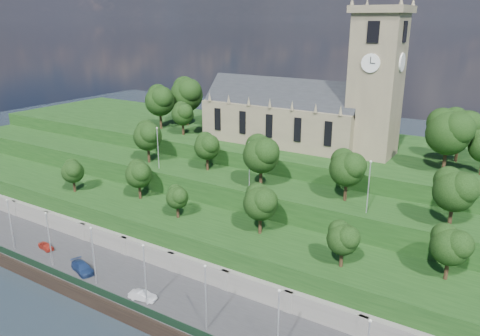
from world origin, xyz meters
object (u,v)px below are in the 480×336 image
Objects in this scene: car_left at (46,246)px; car_right at (82,268)px; church at (306,108)px; car_middle at (143,296)px.

car_left is 11.26m from car_right.
church reaches higher than car_right.
car_middle is at bearing -87.60° from car_left.
car_left is at bearing 73.39° from car_middle.
church reaches higher than car_left.
car_left is 24.32m from car_middle.
car_left is (-28.22, -40.68, -19.95)m from church.
car_middle is (-4.01, -43.01, -19.87)m from church.
car_right is (-17.09, -42.39, -19.79)m from church.
car_middle is at bearing -95.33° from church.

